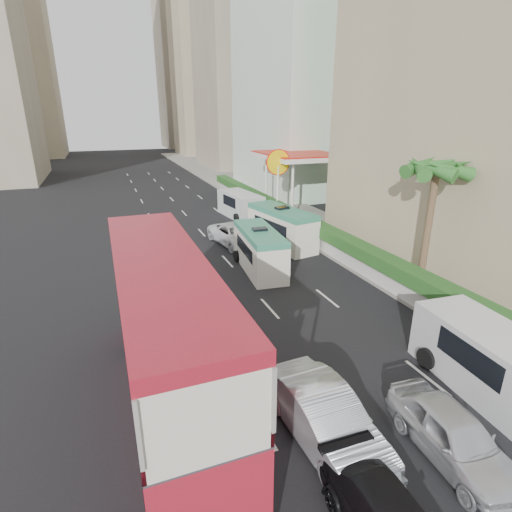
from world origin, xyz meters
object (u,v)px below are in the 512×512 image
double_decker_bus (166,335)px  palm_tree (428,230)px  car_silver_lane_b (449,456)px  shell_station (298,183)px  minibus_near (260,250)px  van_asset (236,244)px  panel_van_far (240,205)px  car_silver_lane_a (322,439)px  panel_van_near (493,363)px  minibus_far (282,227)px

double_decker_bus → palm_tree: palm_tree is taller
car_silver_lane_b → double_decker_bus: bearing=147.7°
car_silver_lane_b → shell_station: 29.55m
car_silver_lane_b → shell_station: size_ratio=0.53×
minibus_near → shell_station: shell_station is taller
car_silver_lane_b → minibus_near: size_ratio=0.76×
van_asset → panel_van_far: (2.95, 7.61, 1.10)m
double_decker_bus → car_silver_lane_a: bearing=-39.6°
double_decker_bus → palm_tree: 14.39m
car_silver_lane_a → panel_van_far: 26.70m
panel_van_far → van_asset: bearing=-118.2°
car_silver_lane_a → panel_van_far: size_ratio=0.89×
car_silver_lane_a → panel_van_near: panel_van_near is taller
minibus_far → shell_station: 10.97m
minibus_near → panel_van_far: 13.19m
panel_van_far → palm_tree: size_ratio=0.86×
car_silver_lane_b → palm_tree: (6.97, 8.95, 3.38)m
double_decker_bus → panel_van_near: bearing=-17.8°
car_silver_lane_a → panel_van_far: panel_van_far is taller
car_silver_lane_b → palm_tree: palm_tree is taller
car_silver_lane_b → minibus_near: (0.17, 14.89, 1.25)m
palm_tree → panel_van_near: bearing=-116.3°
double_decker_bus → palm_tree: size_ratio=1.72×
car_silver_lane_a → minibus_near: bearing=73.5°
panel_van_near → car_silver_lane_b: bearing=-149.2°
panel_van_near → palm_tree: 8.43m
van_asset → panel_van_near: 18.69m
shell_station → minibus_far: bearing=-122.3°
panel_van_far → shell_station: (5.85, 0.25, 1.65)m
van_asset → car_silver_lane_b: bearing=-100.7°
car_silver_lane_a → van_asset: bearing=76.6°
double_decker_bus → minibus_far: bearing=53.6°
car_silver_lane_b → panel_van_near: 3.92m
palm_tree → shell_station: bearing=83.4°
panel_van_near → minibus_near: bearing=107.9°
minibus_near → panel_van_near: (3.20, -13.22, -0.13)m
van_asset → minibus_near: bearing=-101.8°
van_asset → panel_van_near: size_ratio=0.95×
minibus_near → palm_tree: 9.28m
panel_van_near → shell_station: size_ratio=0.70×
van_asset → palm_tree: size_ratio=0.82×
panel_van_near → panel_van_far: bearing=94.4°
panel_van_near → shell_station: 26.96m
panel_van_near → palm_tree: size_ratio=0.87×
double_decker_bus → panel_van_far: size_ratio=2.00×
van_asset → minibus_near: (-0.20, -5.20, 1.25)m
car_silver_lane_a → shell_station: shell_station is taller
car_silver_lane_b → van_asset: 20.09m
car_silver_lane_b → shell_station: bearing=75.5°
car_silver_lane_a → van_asset: size_ratio=0.93×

